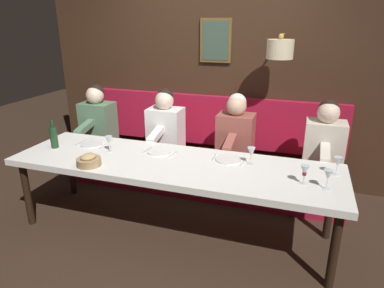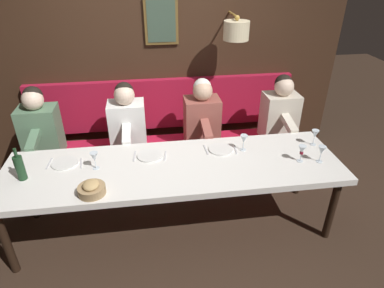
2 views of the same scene
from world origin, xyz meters
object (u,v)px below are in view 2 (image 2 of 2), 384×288
at_px(wine_glass_2, 315,134).
at_px(bread_bowl, 92,189).
at_px(diner_middle, 127,119).
at_px(wine_glass_3, 302,150).
at_px(wine_glass_1, 94,157).
at_px(diner_near, 202,115).
at_px(wine_glass_4, 322,151).
at_px(wine_glass_0, 244,140).
at_px(diner_far, 39,125).
at_px(dining_table, 174,170).
at_px(diner_nearest, 280,110).
at_px(wine_bottle, 20,167).

distance_m(wine_glass_2, bread_bowl, 2.18).
relative_size(diner_middle, wine_glass_3, 4.82).
height_order(diner_middle, wine_glass_1, diner_middle).
relative_size(diner_near, wine_glass_4, 4.82).
bearing_deg(wine_glass_0, wine_glass_3, -120.18).
bearing_deg(diner_far, dining_table, -122.70).
distance_m(wine_glass_2, wine_glass_3, 0.38).
bearing_deg(wine_glass_3, wine_glass_4, -101.12).
bearing_deg(diner_near, wine_glass_4, -137.45).
xyz_separation_m(diner_nearest, diner_near, (0.00, 0.94, 0.00)).
bearing_deg(wine_bottle, diner_near, -62.06).
height_order(diner_near, wine_glass_3, diner_near).
bearing_deg(diner_near, wine_glass_1, 126.91).
xyz_separation_m(wine_glass_0, wine_glass_1, (-0.13, 1.40, 0.00)).
bearing_deg(diner_near, bread_bowl, 137.49).
bearing_deg(diner_middle, bread_bowl, 168.24).
distance_m(diner_middle, wine_glass_1, 0.87).
distance_m(dining_table, wine_bottle, 1.31).
bearing_deg(bread_bowl, wine_glass_3, -83.26).
height_order(wine_glass_0, bread_bowl, wine_glass_0).
bearing_deg(diner_middle, wine_bottle, 136.53).
height_order(diner_far, wine_glass_1, diner_far).
distance_m(wine_glass_2, wine_bottle, 2.74).
bearing_deg(wine_bottle, wine_glass_2, -85.80).
xyz_separation_m(diner_far, wine_glass_2, (-0.71, -2.80, 0.04)).
xyz_separation_m(diner_far, wine_glass_3, (-0.98, -2.54, 0.04)).
bearing_deg(dining_table, diner_near, -25.01).
xyz_separation_m(dining_table, diner_middle, (0.88, 0.44, 0.13)).
xyz_separation_m(wine_glass_0, bread_bowl, (-0.49, 1.39, -0.07)).
bearing_deg(diner_middle, wine_glass_0, -121.86).
distance_m(diner_far, wine_glass_1, 1.07).
relative_size(wine_glass_0, wine_glass_4, 1.00).
distance_m(diner_nearest, bread_bowl, 2.37).
relative_size(wine_glass_3, wine_glass_4, 1.00).
height_order(diner_nearest, diner_far, same).
bearing_deg(diner_nearest, diner_middle, 90.00).
relative_size(diner_middle, wine_glass_4, 4.82).
height_order(wine_glass_2, wine_glass_4, same).
height_order(diner_middle, wine_glass_0, diner_middle).
distance_m(diner_near, wine_glass_3, 1.24).
bearing_deg(diner_far, wine_glass_0, -108.85).
xyz_separation_m(dining_table, wine_glass_2, (0.17, -1.43, 0.17)).
xyz_separation_m(wine_glass_3, wine_bottle, (0.07, 2.47, 0.00)).
height_order(wine_glass_3, wine_glass_4, same).
distance_m(diner_near, wine_glass_1, 1.39).
height_order(wine_glass_1, wine_glass_3, same).
distance_m(wine_glass_0, wine_glass_2, 0.73).
distance_m(dining_table, diner_far, 1.64).
bearing_deg(wine_glass_0, diner_near, 22.15).
xyz_separation_m(diner_middle, wine_glass_2, (-0.71, -1.87, 0.04)).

